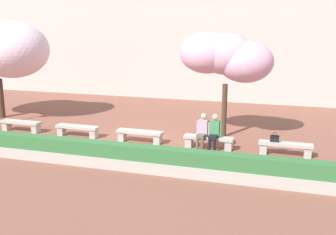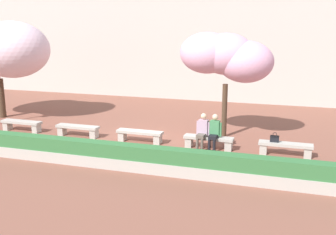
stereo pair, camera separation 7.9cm
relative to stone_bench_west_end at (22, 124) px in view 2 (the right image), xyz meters
The scene contains 12 objects.
ground_plane 5.36m from the stone_bench_west_end, ahead, with size 100.00×100.00×0.00m, color brown.
building_facade 13.00m from the stone_bench_west_end, 64.27° to the left, with size 28.00×4.00×8.87m, color #B7B2A8.
stone_bench_west_end is the anchor object (origin of this frame).
stone_bench_near_west 2.68m from the stone_bench_west_end, ahead, with size 1.80×0.43×0.45m.
stone_bench_center 5.35m from the stone_bench_west_end, ahead, with size 1.80×0.43×0.45m.
stone_bench_near_east 8.03m from the stone_bench_west_end, ahead, with size 1.80×0.43×0.45m.
stone_bench_east_end 10.70m from the stone_bench_west_end, ahead, with size 1.80×0.43×0.45m.
person_seated_left 7.82m from the stone_bench_west_end, ahead, with size 0.51×0.71×1.29m.
person_seated_right 8.24m from the stone_bench_west_end, ahead, with size 0.51×0.70×1.29m.
handbag 10.33m from the stone_bench_west_end, ahead, with size 0.30×0.15×0.34m.
cherry_tree_main 8.94m from the stone_bench_west_end, 11.57° to the left, with size 3.61×1.98×4.13m.
planter_hedge_foreground 6.05m from the stone_bench_west_end, 27.88° to the right, with size 17.27×0.50×0.80m.
Camera 2 is at (5.37, -13.46, 4.36)m, focal length 42.00 mm.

